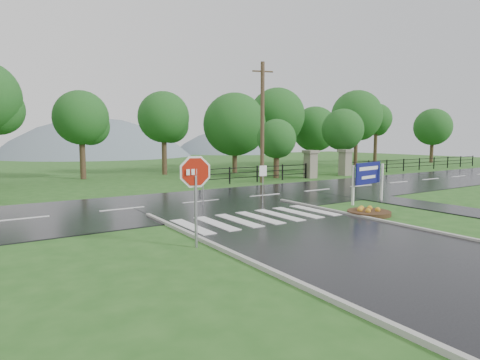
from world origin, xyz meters
TOP-DOWN VIEW (x-y plane):
  - ground at (0.00, 0.00)m, footprint 120.00×120.00m
  - main_road at (0.00, 10.00)m, footprint 90.00×8.00m
  - walkway at (8.50, 4.00)m, footprint 2.20×11.00m
  - crosswalk at (0.00, 5.00)m, footprint 6.50×2.80m
  - curb_left at (-3.55, -4.00)m, footprint 0.15×24.00m
  - pillar_west at (13.00, 16.00)m, footprint 1.00×1.00m
  - pillar_east at (17.00, 16.00)m, footprint 1.00×1.00m
  - fence_west at (7.75, 16.00)m, footprint 9.58×0.08m
  - fence_east at (27.75, 16.00)m, footprint 20.58×0.08m
  - hills at (3.49, 65.00)m, footprint 102.00×48.00m
  - treeline at (1.00, 24.00)m, footprint 83.20×5.20m
  - stop_sign at (-4.02, 2.63)m, footprint 1.28×0.23m
  - estate_billboard at (6.78, 5.22)m, footprint 2.29×0.51m
  - flower_bed at (4.37, 3.16)m, footprint 1.78×1.78m
  - reg_sign_small at (2.30, 7.89)m, footprint 0.42×0.06m
  - reg_sign_round at (-0.48, 8.88)m, footprint 0.52×0.10m
  - utility_pole_east at (7.82, 15.50)m, footprint 1.48×0.56m
  - entrance_tree_left at (10.70, 17.50)m, footprint 3.13×3.13m
  - entrance_tree_right at (18.23, 17.50)m, footprint 3.73×3.73m

SIDE VIEW (x-z plane):
  - hills at x=3.49m, z-range -39.54..8.46m
  - ground at x=0.00m, z-range 0.00..0.00m
  - main_road at x=0.00m, z-range -0.02..0.02m
  - walkway at x=8.50m, z-range -0.02..0.02m
  - curb_left at x=-3.55m, z-range -0.06..0.06m
  - treeline at x=1.00m, z-range -5.00..5.00m
  - crosswalk at x=0.00m, z-range 0.05..0.07m
  - flower_bed at x=4.37m, z-range -0.05..0.31m
  - fence_west at x=7.75m, z-range 0.12..1.32m
  - fence_east at x=27.75m, z-range 0.14..1.34m
  - pillar_west at x=13.00m, z-range 0.06..2.30m
  - pillar_east at x=17.00m, z-range 0.06..2.30m
  - reg_sign_small at x=2.30m, z-range 0.42..2.31m
  - estate_billboard at x=6.78m, z-range 0.38..2.41m
  - reg_sign_round at x=-0.48m, z-range 0.30..2.53m
  - stop_sign at x=-4.02m, z-range 0.55..3.46m
  - entrance_tree_left at x=10.70m, z-range 0.77..5.49m
  - entrance_tree_right at x=18.23m, z-range 1.02..6.83m
  - utility_pole_east at x=7.82m, z-range 0.07..8.62m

